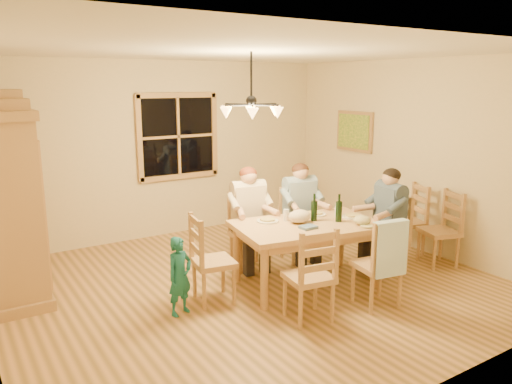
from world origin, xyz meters
TOP-DOWN VIEW (x-y plane):
  - floor at (0.00, 0.00)m, footprint 5.50×5.50m
  - ceiling at (0.00, 0.00)m, footprint 5.50×5.00m
  - wall_back at (0.00, 2.50)m, footprint 5.50×0.02m
  - wall_right at (2.75, 0.00)m, footprint 0.02×5.00m
  - window at (0.20, 2.47)m, footprint 1.30×0.06m
  - painting at (2.71, 1.20)m, footprint 0.06×0.78m
  - chandelier at (-0.00, 0.00)m, footprint 0.77×0.68m
  - armoire at (-2.42, 1.23)m, footprint 0.66×1.40m
  - dining_table at (0.57, -0.33)m, footprint 1.81×1.28m
  - chair_far_left at (0.28, 0.52)m, footprint 0.50×0.49m
  - chair_far_right at (1.02, 0.40)m, footprint 0.50×0.49m
  - chair_near_left at (0.03, -1.04)m, footprint 0.50×0.49m
  - chair_near_right at (0.85, -1.17)m, footprint 0.50×0.49m
  - chair_end_left at (-0.58, -0.14)m, footprint 0.49×0.50m
  - chair_end_right at (1.71, -0.52)m, footprint 0.49×0.50m
  - adult_woman at (0.28, 0.52)m, footprint 0.44×0.48m
  - adult_plaid_man at (1.02, 0.40)m, footprint 0.44×0.48m
  - adult_slate_man at (1.71, -0.52)m, footprint 0.48×0.44m
  - towel at (0.82, -1.36)m, footprint 0.39×0.16m
  - wine_bottle_a at (0.71, -0.27)m, footprint 0.08×0.08m
  - wine_bottle_b at (0.93, -0.46)m, footprint 0.08×0.08m
  - plate_woman at (0.22, -0.02)m, footprint 0.26×0.26m
  - plate_plaid at (0.89, -0.08)m, footprint 0.26×0.26m
  - plate_slate at (1.20, -0.41)m, footprint 0.26×0.26m
  - wine_glass_a at (0.42, -0.10)m, footprint 0.06×0.06m
  - wine_glass_b at (1.06, -0.28)m, footprint 0.06×0.06m
  - cap at (1.06, -0.71)m, footprint 0.20×0.20m
  - napkin at (0.45, -0.49)m, footprint 0.20×0.17m
  - cloth_bundle at (0.51, -0.25)m, footprint 0.28×0.22m
  - child at (-1.02, -0.23)m, footprint 0.35×0.29m
  - chair_spare_front at (2.45, -0.73)m, footprint 0.54×0.55m
  - chair_spare_back at (2.45, -0.19)m, footprint 0.55×0.56m

SIDE VIEW (x-z plane):
  - floor at x=0.00m, z-range 0.00..0.00m
  - chair_far_left at x=0.28m, z-range -0.19..0.80m
  - chair_far_right at x=1.02m, z-range -0.19..0.80m
  - chair_near_left at x=0.03m, z-range -0.19..0.80m
  - chair_near_right at x=0.85m, z-range -0.19..0.80m
  - chair_end_left at x=-0.58m, z-range -0.19..0.80m
  - chair_end_right at x=1.71m, z-range -0.19..0.80m
  - chair_spare_front at x=2.45m, z-range -0.19..0.80m
  - chair_spare_back at x=2.45m, z-range -0.19..0.80m
  - child at x=-1.02m, z-range 0.00..0.83m
  - dining_table at x=0.57m, z-range 0.28..1.04m
  - towel at x=0.82m, z-range 0.41..0.99m
  - plate_woman at x=0.22m, z-range 0.76..0.78m
  - plate_plaid at x=0.89m, z-range 0.76..0.78m
  - plate_slate at x=1.20m, z-range 0.76..0.78m
  - napkin at x=0.45m, z-range 0.76..0.79m
  - cap at x=1.06m, z-range 0.76..0.87m
  - wine_glass_a at x=0.42m, z-range 0.76..0.90m
  - wine_glass_b at x=1.06m, z-range 0.76..0.90m
  - cloth_bundle at x=0.51m, z-range 0.76..0.91m
  - adult_woman at x=0.28m, z-range 0.40..1.28m
  - adult_plaid_man at x=1.02m, z-range 0.40..1.28m
  - adult_slate_man at x=1.71m, z-range 0.40..1.28m
  - wine_bottle_a at x=0.71m, z-range 0.76..1.09m
  - wine_bottle_b at x=0.93m, z-range 0.76..1.09m
  - armoire at x=-2.42m, z-range -0.09..2.21m
  - wall_back at x=0.00m, z-range 0.00..2.70m
  - wall_right at x=2.75m, z-range 0.00..2.70m
  - window at x=0.20m, z-range 0.90..2.20m
  - painting at x=2.71m, z-range 1.28..1.92m
  - chandelier at x=0.00m, z-range 1.72..2.43m
  - ceiling at x=0.00m, z-range 2.69..2.71m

